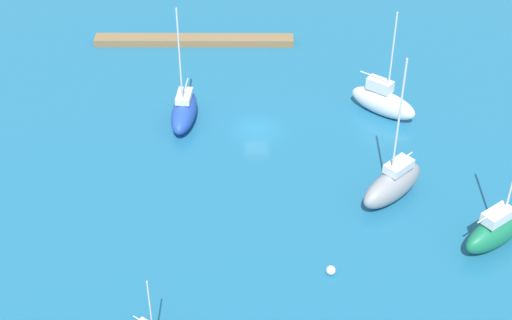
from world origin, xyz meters
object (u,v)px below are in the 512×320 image
Objects in this scene: mooring_buoy_white at (331,270)px; sailboat_blue_near_pier at (184,111)px; sailboat_gray_lone_north at (393,184)px; sailboat_green_outer_mooring at (498,229)px; sailboat_white_west_end at (383,101)px; pier_dock at (194,40)px.

sailboat_blue_near_pier is at bearing -57.84° from mooring_buoy_white.
mooring_buoy_white is at bearing 12.94° from sailboat_gray_lone_north.
sailboat_gray_lone_north is 23.57m from sailboat_blue_near_pier.
sailboat_blue_near_pier is at bearing 110.09° from sailboat_green_outer_mooring.
sailboat_gray_lone_north is at bearing -56.06° from sailboat_white_west_end.
pier_dock is at bearing -174.79° from sailboat_blue_near_pier.
sailboat_blue_near_pier is (28.34, -18.23, -0.27)m from sailboat_green_outer_mooring.
sailboat_green_outer_mooring is (-28.48, 35.16, 1.22)m from pier_dock.
mooring_buoy_white is (7.13, 23.70, -1.20)m from sailboat_white_west_end.
sailboat_gray_lone_north is 18.62× the size of mooring_buoy_white.
sailboat_gray_lone_north is at bearing -122.74° from mooring_buoy_white.
sailboat_gray_lone_north is 1.12× the size of sailboat_blue_near_pier.
sailboat_blue_near_pier is (-0.14, 16.93, 0.96)m from pier_dock.
sailboat_blue_near_pier is at bearing -75.58° from sailboat_gray_lone_north.
sailboat_blue_near_pier is at bearing 90.49° from pier_dock.
sailboat_green_outer_mooring is 15.03m from mooring_buoy_white.
pier_dock is 45.27m from sailboat_green_outer_mooring.
pier_dock is 1.62× the size of sailboat_gray_lone_north.
pier_dock is 35.55m from sailboat_gray_lone_north.
sailboat_white_west_end is at bearing -137.74° from sailboat_gray_lone_north.
pier_dock is 41.39m from mooring_buoy_white.
sailboat_gray_lone_north reaches higher than sailboat_green_outer_mooring.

